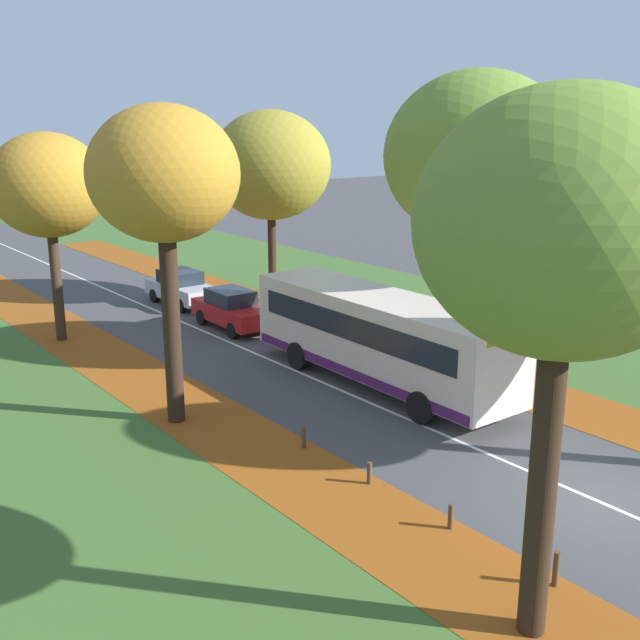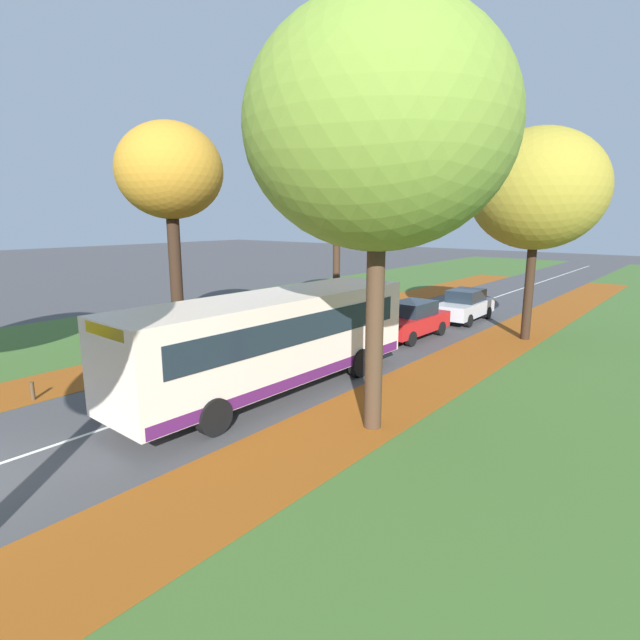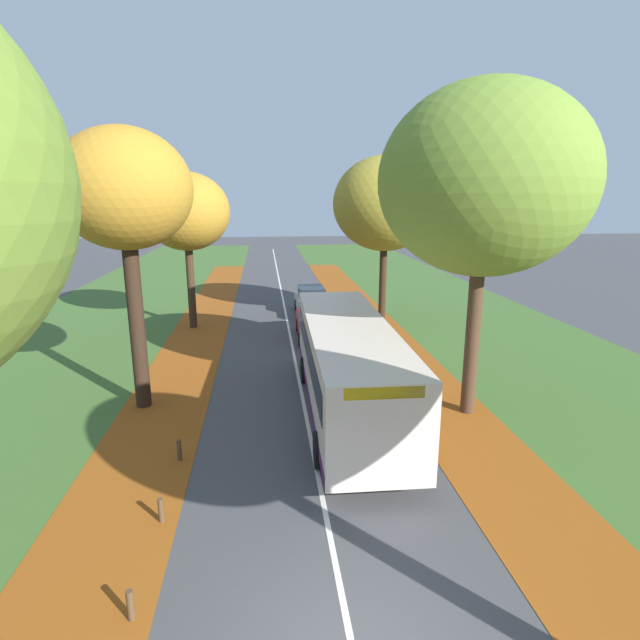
% 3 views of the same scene
% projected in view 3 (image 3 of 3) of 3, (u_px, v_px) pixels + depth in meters
% --- Properties ---
extents(grass_verge_left, '(12.00, 90.00, 0.01)m').
position_uv_depth(grass_verge_left, '(110.00, 332.00, 25.66)').
color(grass_verge_left, '#3D6028').
rests_on(grass_verge_left, ground).
extents(leaf_litter_left, '(2.80, 60.00, 0.00)m').
position_uv_depth(leaf_litter_left, '(183.00, 367.00, 20.37)').
color(leaf_litter_left, '#8C4714').
rests_on(leaf_litter_left, grass_verge_left).
extents(grass_verge_right, '(12.00, 90.00, 0.01)m').
position_uv_depth(grass_verge_right, '(454.00, 322.00, 27.66)').
color(grass_verge_right, '#3D6028').
rests_on(grass_verge_right, ground).
extents(leaf_litter_right, '(2.80, 60.00, 0.00)m').
position_uv_depth(leaf_litter_right, '(403.00, 359.00, 21.37)').
color(leaf_litter_right, '#8C4714').
rests_on(leaf_litter_right, grass_verge_right).
extents(road_centre_line, '(0.12, 80.00, 0.01)m').
position_uv_depth(road_centre_line, '(288.00, 327.00, 26.66)').
color(road_centre_line, silver).
rests_on(road_centre_line, ground).
extents(tree_left_near, '(4.07, 4.07, 8.86)m').
position_uv_depth(tree_left_near, '(125.00, 192.00, 15.02)').
color(tree_left_near, black).
rests_on(tree_left_near, ground).
extents(tree_left_mid, '(4.36, 4.36, 8.01)m').
position_uv_depth(tree_left_mid, '(186.00, 212.00, 25.15)').
color(tree_left_mid, '#382619').
rests_on(tree_left_mid, ground).
extents(tree_right_near, '(6.20, 6.20, 10.05)m').
position_uv_depth(tree_right_near, '(485.00, 181.00, 14.48)').
color(tree_right_near, '#422D1E').
rests_on(tree_right_near, ground).
extents(tree_right_mid, '(5.54, 5.54, 8.90)m').
position_uv_depth(tree_right_mid, '(385.00, 204.00, 26.40)').
color(tree_right_mid, black).
rests_on(tree_right_mid, ground).
extents(bollard_third, '(0.12, 0.12, 0.57)m').
position_uv_depth(bollard_third, '(130.00, 605.00, 8.21)').
color(bollard_third, '#4C3823').
rests_on(bollard_third, ground).
extents(bollard_fourth, '(0.12, 0.12, 0.56)m').
position_uv_depth(bollard_fourth, '(161.00, 510.00, 10.70)').
color(bollard_fourth, '#4C3823').
rests_on(bollard_fourth, ground).
extents(bollard_fifth, '(0.12, 0.12, 0.60)m').
position_uv_depth(bollard_fifth, '(179.00, 450.00, 13.18)').
color(bollard_fifth, '#4C3823').
rests_on(bollard_fifth, ground).
extents(bus, '(2.81, 10.45, 2.98)m').
position_uv_depth(bus, '(348.00, 363.00, 15.75)').
color(bus, beige).
rests_on(bus, ground).
extents(car_red_lead, '(1.86, 4.24, 1.62)m').
position_uv_depth(car_red_lead, '(315.00, 322.00, 24.50)').
color(car_red_lead, '#B21919').
rests_on(car_red_lead, ground).
extents(car_silver_following, '(1.86, 4.24, 1.62)m').
position_uv_depth(car_silver_following, '(312.00, 301.00, 29.37)').
color(car_silver_following, '#B7BABF').
rests_on(car_silver_following, ground).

